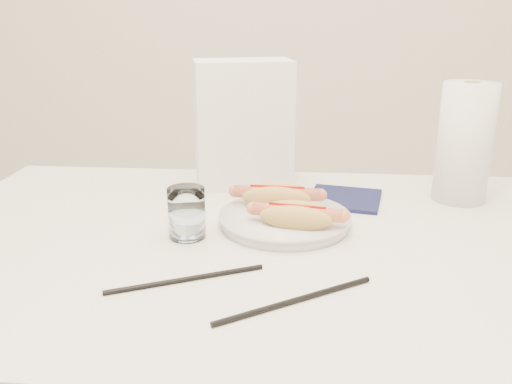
# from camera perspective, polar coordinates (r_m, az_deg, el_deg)

# --- Properties ---
(table) EXTENTS (1.20, 0.80, 0.75)m
(table) POSITION_cam_1_polar(r_m,az_deg,el_deg) (0.96, -0.27, -8.07)
(table) COLOR silver
(table) RESTS_ON ground
(plate) EXTENTS (0.26, 0.26, 0.02)m
(plate) POSITION_cam_1_polar(r_m,az_deg,el_deg) (0.98, 3.00, -3.05)
(plate) COLOR silver
(plate) RESTS_ON table
(hotdog_left) EXTENTS (0.16, 0.07, 0.04)m
(hotdog_left) POSITION_cam_1_polar(r_m,az_deg,el_deg) (1.02, 2.23, -0.46)
(hotdog_left) COLOR tan
(hotdog_left) RESTS_ON plate
(hotdog_right) EXTENTS (0.16, 0.08, 0.04)m
(hotdog_right) POSITION_cam_1_polar(r_m,az_deg,el_deg) (0.93, 4.30, -2.49)
(hotdog_right) COLOR tan
(hotdog_right) RESTS_ON plate
(water_glass) EXTENTS (0.06, 0.06, 0.09)m
(water_glass) POSITION_cam_1_polar(r_m,az_deg,el_deg) (0.93, -7.25, -2.17)
(water_glass) COLOR white
(water_glass) RESTS_ON table
(chopstick_near) EXTENTS (0.21, 0.11, 0.01)m
(chopstick_near) POSITION_cam_1_polar(r_m,az_deg,el_deg) (0.80, -7.32, -9.02)
(chopstick_near) COLOR black
(chopstick_near) RESTS_ON table
(chopstick_far) EXTENTS (0.21, 0.14, 0.01)m
(chopstick_far) POSITION_cam_1_polar(r_m,az_deg,el_deg) (0.74, 4.16, -11.21)
(chopstick_far) COLOR black
(chopstick_far) RESTS_ON table
(napkin_box) EXTENTS (0.22, 0.16, 0.27)m
(napkin_box) POSITION_cam_1_polar(r_m,az_deg,el_deg) (1.18, -1.33, 7.10)
(napkin_box) COLOR silver
(napkin_box) RESTS_ON table
(navy_napkin) EXTENTS (0.17, 0.17, 0.01)m
(navy_napkin) POSITION_cam_1_polar(r_m,az_deg,el_deg) (1.13, 9.24, -0.68)
(navy_napkin) COLOR #111537
(navy_napkin) RESTS_ON table
(paper_towel_roll) EXTENTS (0.13, 0.13, 0.24)m
(paper_towel_roll) POSITION_cam_1_polar(r_m,az_deg,el_deg) (1.16, 20.96, 4.82)
(paper_towel_roll) COLOR white
(paper_towel_roll) RESTS_ON table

